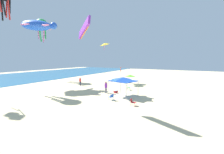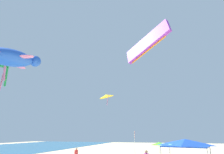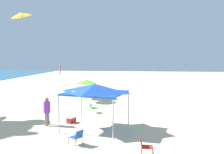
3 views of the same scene
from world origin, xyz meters
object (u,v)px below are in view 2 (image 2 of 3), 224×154
(kite_delta_yellow, at_px, (106,96))
(beach_umbrella, at_px, (159,144))
(kite_parafoil_purple, at_px, (147,43))
(person_by_tent, at_px, (76,154))
(banner_flag, at_px, (135,141))
(canopy_tent, at_px, (185,143))
(kite_turtle_blue, at_px, (10,58))
(kite_octopus_green, at_px, (2,63))

(kite_delta_yellow, bearing_deg, beach_umbrella, -140.84)
(kite_parafoil_purple, bearing_deg, beach_umbrella, -56.84)
(beach_umbrella, bearing_deg, person_by_tent, 120.96)
(person_by_tent, bearing_deg, banner_flag, 77.85)
(canopy_tent, height_order, kite_parafoil_purple, kite_parafoil_purple)
(person_by_tent, bearing_deg, canopy_tent, 3.37)
(banner_flag, relative_size, kite_delta_yellow, 1.12)
(person_by_tent, bearing_deg, kite_turtle_blue, -136.99)
(canopy_tent, distance_m, person_by_tent, 12.56)
(person_by_tent, relative_size, kite_delta_yellow, 0.52)
(beach_umbrella, relative_size, banner_flag, 0.60)
(beach_umbrella, height_order, kite_octopus_green, kite_octopus_green)
(beach_umbrella, bearing_deg, banner_flag, 52.75)
(canopy_tent, xyz_separation_m, kite_turtle_blue, (0.42, 20.18, 10.07))
(canopy_tent, distance_m, kite_octopus_green, 32.48)
(canopy_tent, distance_m, banner_flag, 13.72)
(banner_flag, height_order, kite_turtle_blue, kite_turtle_blue)
(canopy_tent, bearing_deg, person_by_tent, 72.36)
(canopy_tent, relative_size, kite_octopus_green, 0.65)
(person_by_tent, bearing_deg, kite_parafoil_purple, -24.89)
(kite_parafoil_purple, bearing_deg, canopy_tent, -78.04)
(banner_flag, distance_m, kite_parafoil_purple, 20.07)
(canopy_tent, relative_size, kite_turtle_blue, 0.54)
(banner_flag, relative_size, kite_turtle_blue, 0.49)
(kite_parafoil_purple, xyz_separation_m, kite_octopus_green, (13.87, 26.72, 6.10))
(kite_turtle_blue, bearing_deg, canopy_tent, -50.34)
(beach_umbrella, height_order, kite_turtle_blue, kite_turtle_blue)
(kite_turtle_blue, distance_m, kite_delta_yellow, 15.30)
(beach_umbrella, relative_size, kite_parafoil_purple, 0.70)
(banner_flag, xyz_separation_m, kite_delta_yellow, (0.06, 4.53, 7.09))
(banner_flag, bearing_deg, person_by_tent, 146.84)
(kite_parafoil_purple, relative_size, kite_octopus_green, 0.51)
(kite_delta_yellow, bearing_deg, person_by_tent, 142.24)
(kite_parafoil_purple, height_order, kite_delta_yellow, kite_parafoil_purple)
(canopy_tent, xyz_separation_m, banner_flag, (12.12, 6.43, -0.31))
(beach_umbrella, xyz_separation_m, banner_flag, (2.83, 3.73, 0.20))
(kite_parafoil_purple, relative_size, kite_delta_yellow, 0.97)
(canopy_tent, relative_size, kite_parafoil_purple, 1.27)
(kite_turtle_blue, relative_size, kite_delta_yellow, 2.28)
(kite_turtle_blue, bearing_deg, kite_delta_yellow, 2.74)
(person_by_tent, xyz_separation_m, kite_turtle_blue, (-3.36, 8.30, 11.63))
(canopy_tent, xyz_separation_m, beach_umbrella, (9.28, 2.70, -0.51))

